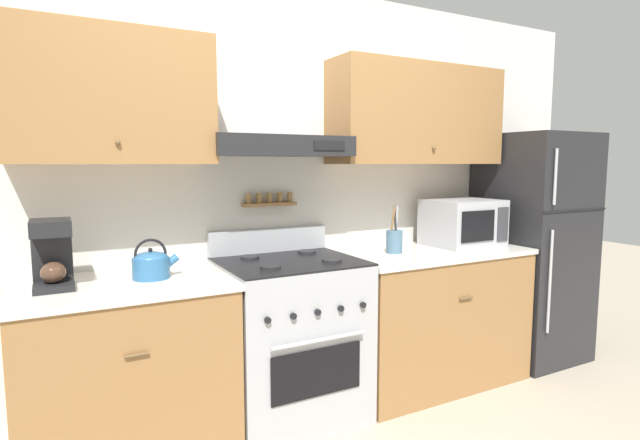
% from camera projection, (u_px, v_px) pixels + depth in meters
% --- Properties ---
extents(wall_back, '(5.20, 0.46, 2.55)m').
position_uv_depth(wall_back, '(277.00, 168.00, 3.06)').
color(wall_back, silver).
rests_on(wall_back, ground_plane).
extents(counter_left, '(0.99, 0.69, 0.90)m').
position_uv_depth(counter_left, '(128.00, 370.00, 2.46)').
color(counter_left, olive).
rests_on(counter_left, ground_plane).
extents(counter_right, '(1.28, 0.69, 0.90)m').
position_uv_depth(counter_right, '(428.00, 315.00, 3.36)').
color(counter_right, olive).
rests_on(counter_right, ground_plane).
extents(stove_range, '(0.77, 0.68, 1.07)m').
position_uv_depth(stove_range, '(290.00, 338.00, 2.87)').
color(stove_range, '#ADAFB5').
rests_on(stove_range, ground_plane).
extents(refrigerator, '(0.66, 0.70, 1.68)m').
position_uv_depth(refrigerator, '(532.00, 247.00, 3.76)').
color(refrigerator, '#232326').
rests_on(refrigerator, ground_plane).
extents(tea_kettle, '(0.23, 0.18, 0.20)m').
position_uv_depth(tea_kettle, '(151.00, 264.00, 2.47)').
color(tea_kettle, teal).
rests_on(tea_kettle, counter_left).
extents(coffee_maker, '(0.17, 0.23, 0.32)m').
position_uv_depth(coffee_maker, '(52.00, 253.00, 2.29)').
color(coffee_maker, black).
rests_on(coffee_maker, counter_left).
extents(microwave, '(0.48, 0.40, 0.32)m').
position_uv_depth(microwave, '(463.00, 223.00, 3.46)').
color(microwave, '#ADAFB5').
rests_on(microwave, counter_right).
extents(utensil_crock, '(0.10, 0.10, 0.30)m').
position_uv_depth(utensil_crock, '(394.00, 240.00, 3.17)').
color(utensil_crock, slate).
rests_on(utensil_crock, counter_right).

